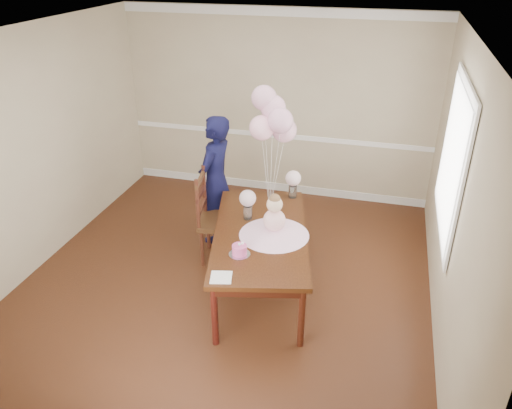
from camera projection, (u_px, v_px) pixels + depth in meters
name	position (u px, v px, depth m)	size (l,w,h in m)	color
floor	(226.00, 282.00, 5.69)	(4.50, 5.00, 0.00)	#34180D
ceiling	(217.00, 36.00, 4.44)	(4.50, 5.00, 0.02)	white
wall_back	(277.00, 106.00, 7.20)	(4.50, 0.02, 2.70)	tan
wall_front	(86.00, 343.00, 2.93)	(4.50, 0.02, 2.70)	tan
wall_left	(31.00, 153.00, 5.58)	(0.02, 5.00, 2.70)	tan
wall_right	(456.00, 201.00, 4.54)	(0.02, 5.00, 2.70)	tan
chair_rail_trim	(276.00, 135.00, 7.40)	(4.50, 0.02, 0.07)	white
crown_molding	(279.00, 11.00, 6.60)	(4.50, 0.02, 0.12)	white
baseboard_trim	(275.00, 186.00, 7.79)	(4.50, 0.02, 0.12)	white
window_frame	(453.00, 160.00, 4.88)	(0.02, 1.66, 1.56)	white
window_blinds	(451.00, 160.00, 4.89)	(0.01, 1.50, 1.40)	silver
dining_table_top	(260.00, 234.00, 5.28)	(0.97, 1.94, 0.05)	black
table_apron	(260.00, 240.00, 5.31)	(0.87, 1.84, 0.10)	black
table_leg_fl	(215.00, 316.00, 4.67)	(0.07, 0.07, 0.68)	black
table_leg_fr	(302.00, 317.00, 4.65)	(0.07, 0.07, 0.68)	black
table_leg_bl	(229.00, 222.00, 6.25)	(0.07, 0.07, 0.68)	black
table_leg_br	(294.00, 223.00, 6.22)	(0.07, 0.07, 0.68)	black
baby_skirt	(274.00, 231.00, 5.20)	(0.74, 0.74, 0.10)	#FDBAE0
baby_torso	(274.00, 220.00, 5.14)	(0.23, 0.23, 0.23)	#FFA1CE
baby_head	(275.00, 204.00, 5.05)	(0.16, 0.16, 0.16)	beige
baby_hair	(275.00, 199.00, 5.03)	(0.12, 0.12, 0.12)	brown
cake_platter	(240.00, 254.00, 4.88)	(0.21, 0.21, 0.01)	#B8B8BC
birthday_cake	(239.00, 250.00, 4.86)	(0.15, 0.15, 0.10)	#D7448E
cake_flower_a	(239.00, 244.00, 4.83)	(0.03, 0.03, 0.03)	silver
cake_flower_b	(242.00, 243.00, 4.85)	(0.03, 0.03, 0.03)	white
rose_vase_near	(248.00, 212.00, 5.49)	(0.10, 0.10, 0.15)	white
roses_near	(248.00, 198.00, 5.41)	(0.18, 0.18, 0.18)	beige
rose_vase_far	(293.00, 192.00, 5.95)	(0.10, 0.10, 0.15)	white
roses_far	(293.00, 178.00, 5.87)	(0.18, 0.18, 0.18)	#FCD3D8
napkin	(221.00, 277.00, 4.54)	(0.19, 0.19, 0.01)	white
balloon_weight	(270.00, 208.00, 5.73)	(0.04, 0.04, 0.02)	silver
balloon_a	(262.00, 128.00, 5.29)	(0.27, 0.27, 0.27)	#FFB4C9
balloon_b	(280.00, 121.00, 5.19)	(0.27, 0.27, 0.27)	#E3A1C3
balloon_c	(273.00, 108.00, 5.28)	(0.27, 0.27, 0.27)	#E2A0BD
balloon_d	(264.00, 98.00, 5.25)	(0.27, 0.27, 0.27)	#D798B3
balloon_e	(284.00, 130.00, 5.37)	(0.27, 0.27, 0.27)	#E09FB7
balloon_ribbon_a	(266.00, 175.00, 5.54)	(0.00, 0.00, 0.81)	silver
balloon_ribbon_b	(275.00, 172.00, 5.50)	(0.00, 0.00, 0.91)	silver
balloon_ribbon_c	(271.00, 166.00, 5.54)	(0.00, 0.00, 1.01)	white
balloon_ribbon_d	(267.00, 161.00, 5.53)	(0.00, 0.00, 1.10)	silver
balloon_ribbon_e	(277.00, 176.00, 5.58)	(0.00, 0.00, 0.77)	white
dining_chair_seat	(221.00, 222.00, 5.92)	(0.49, 0.49, 0.06)	#3D2210
chair_leg_fl	(202.00, 248.00, 5.88)	(0.04, 0.04, 0.48)	#3D1B10
chair_leg_fr	(236.00, 250.00, 5.85)	(0.04, 0.04, 0.48)	#37150F
chair_leg_bl	(208.00, 231.00, 6.24)	(0.04, 0.04, 0.48)	#3B1910
chair_leg_br	(240.00, 233.00, 6.20)	(0.04, 0.04, 0.48)	#3E1E10
chair_back_post_l	(198.00, 205.00, 5.62)	(0.04, 0.04, 0.62)	#3C1A10
chair_back_post_r	(204.00, 189.00, 5.97)	(0.04, 0.04, 0.62)	black
chair_slat_low	(202.00, 207.00, 5.85)	(0.03, 0.44, 0.06)	#39180F
chair_slat_mid	(201.00, 193.00, 5.77)	(0.03, 0.44, 0.06)	black
chair_slat_top	(200.00, 179.00, 5.69)	(0.03, 0.44, 0.06)	#3D2310
woman	(216.00, 180.00, 6.18)	(0.60, 0.40, 1.65)	black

